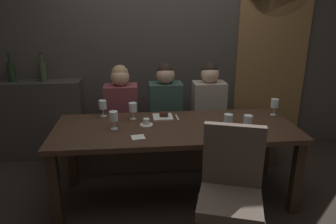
% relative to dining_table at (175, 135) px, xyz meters
% --- Properties ---
extents(ground, '(9.00, 9.00, 0.00)m').
position_rel_dining_table_xyz_m(ground, '(0.00, 0.00, -0.65)').
color(ground, black).
extents(back_wall_tiled, '(6.00, 0.12, 3.00)m').
position_rel_dining_table_xyz_m(back_wall_tiled, '(0.00, 1.22, 0.85)').
color(back_wall_tiled, '#423D38').
rests_on(back_wall_tiled, ground).
extents(arched_door, '(0.90, 0.05, 2.55)m').
position_rel_dining_table_xyz_m(arched_door, '(1.35, 1.15, 0.71)').
color(arched_door, olive).
rests_on(arched_door, ground).
extents(back_counter, '(1.10, 0.28, 0.95)m').
position_rel_dining_table_xyz_m(back_counter, '(-1.55, 1.04, -0.18)').
color(back_counter, '#38342F').
rests_on(back_counter, ground).
extents(dining_table, '(2.20, 0.84, 0.74)m').
position_rel_dining_table_xyz_m(dining_table, '(0.00, 0.00, 0.00)').
color(dining_table, '#342217').
rests_on(dining_table, ground).
extents(banquette_bench, '(2.50, 0.44, 0.45)m').
position_rel_dining_table_xyz_m(banquette_bench, '(0.00, 0.70, -0.42)').
color(banquette_bench, '#4A3C2E').
rests_on(banquette_bench, ground).
extents(chair_near_side, '(0.55, 0.55, 0.98)m').
position_rel_dining_table_xyz_m(chair_near_side, '(0.32, -0.72, -0.09)').
color(chair_near_side, '#3D281C').
rests_on(chair_near_side, ground).
extents(diner_redhead, '(0.36, 0.24, 0.74)m').
position_rel_dining_table_xyz_m(diner_redhead, '(-0.52, 0.69, 0.14)').
color(diner_redhead, brown).
rests_on(diner_redhead, banquette_bench).
extents(diner_bearded, '(0.36, 0.24, 0.75)m').
position_rel_dining_table_xyz_m(diner_bearded, '(-0.03, 0.68, 0.15)').
color(diner_bearded, '#2D473D').
rests_on(diner_bearded, banquette_bench).
extents(diner_far_end, '(0.36, 0.24, 0.74)m').
position_rel_dining_table_xyz_m(diner_far_end, '(0.46, 0.70, 0.15)').
color(diner_far_end, '#9E9384').
rests_on(diner_far_end, banquette_bench).
extents(wine_bottle_dark_red, '(0.08, 0.08, 0.33)m').
position_rel_dining_table_xyz_m(wine_bottle_dark_red, '(-1.77, 1.06, 0.42)').
color(wine_bottle_dark_red, black).
rests_on(wine_bottle_dark_red, back_counter).
extents(wine_bottle_pale_label, '(0.08, 0.08, 0.33)m').
position_rel_dining_table_xyz_m(wine_bottle_pale_label, '(-1.42, 1.06, 0.42)').
color(wine_bottle_pale_label, '#384728').
rests_on(wine_bottle_pale_label, back_counter).
extents(wine_glass_near_right, '(0.08, 0.08, 0.16)m').
position_rel_dining_table_xyz_m(wine_glass_near_right, '(-0.68, 0.34, 0.20)').
color(wine_glass_near_right, silver).
rests_on(wine_glass_near_right, dining_table).
extents(wine_glass_center_front, '(0.08, 0.08, 0.16)m').
position_rel_dining_table_xyz_m(wine_glass_center_front, '(-0.38, 0.23, 0.20)').
color(wine_glass_center_front, silver).
rests_on(wine_glass_center_front, dining_table).
extents(wine_glass_far_left, '(0.08, 0.08, 0.16)m').
position_rel_dining_table_xyz_m(wine_glass_far_left, '(-0.55, -0.01, 0.20)').
color(wine_glass_far_left, silver).
rests_on(wine_glass_far_left, dining_table).
extents(wine_glass_end_right, '(0.08, 0.08, 0.16)m').
position_rel_dining_table_xyz_m(wine_glass_end_right, '(1.02, 0.22, 0.20)').
color(wine_glass_end_right, silver).
rests_on(wine_glass_end_right, dining_table).
extents(wine_glass_center_back, '(0.08, 0.08, 0.16)m').
position_rel_dining_table_xyz_m(wine_glass_center_back, '(0.43, -0.18, 0.20)').
color(wine_glass_center_back, silver).
rests_on(wine_glass_center_back, dining_table).
extents(wine_glass_near_left, '(0.08, 0.08, 0.16)m').
position_rel_dining_table_xyz_m(wine_glass_near_left, '(0.59, -0.23, 0.20)').
color(wine_glass_near_left, silver).
rests_on(wine_glass_near_left, dining_table).
extents(espresso_cup, '(0.12, 0.12, 0.06)m').
position_rel_dining_table_xyz_m(espresso_cup, '(-0.26, 0.05, 0.11)').
color(espresso_cup, white).
rests_on(espresso_cup, dining_table).
extents(dessert_plate, '(0.19, 0.19, 0.05)m').
position_rel_dining_table_xyz_m(dessert_plate, '(-0.09, 0.25, 0.10)').
color(dessert_plate, white).
rests_on(dessert_plate, dining_table).
extents(fork_on_table, '(0.02, 0.17, 0.01)m').
position_rel_dining_table_xyz_m(fork_on_table, '(0.04, 0.22, 0.09)').
color(fork_on_table, silver).
rests_on(fork_on_table, dining_table).
extents(folded_napkin, '(0.13, 0.12, 0.01)m').
position_rel_dining_table_xyz_m(folded_napkin, '(-0.34, -0.23, 0.09)').
color(folded_napkin, silver).
rests_on(folded_napkin, dining_table).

